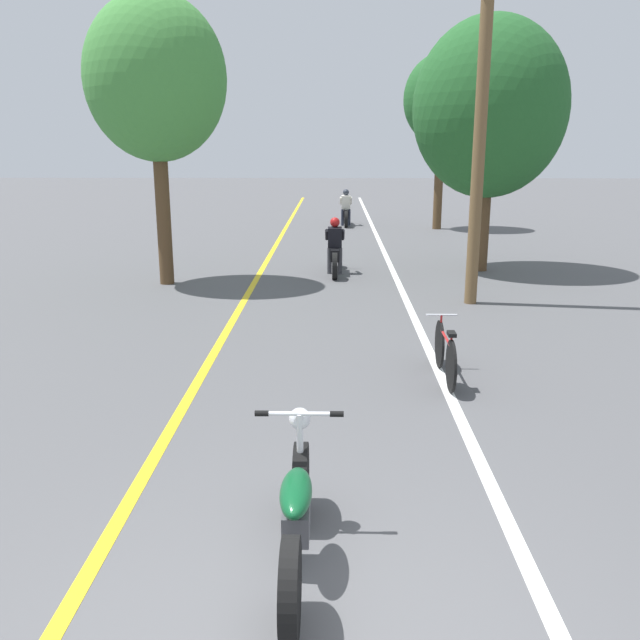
# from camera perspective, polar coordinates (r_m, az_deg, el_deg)

# --- Properties ---
(lane_stripe_center) EXTENTS (0.14, 48.00, 0.01)m
(lane_stripe_center) POSITION_cam_1_polar(r_m,az_deg,el_deg) (16.90, -5.08, 3.97)
(lane_stripe_center) COLOR yellow
(lane_stripe_center) RESTS_ON ground
(lane_stripe_edge) EXTENTS (0.14, 48.00, 0.01)m
(lane_stripe_edge) POSITION_cam_1_polar(r_m,az_deg,el_deg) (16.87, 6.25, 3.92)
(lane_stripe_edge) COLOR white
(lane_stripe_edge) RESTS_ON ground
(utility_pole) EXTENTS (1.10, 0.24, 7.34)m
(utility_pole) POSITION_cam_1_polar(r_m,az_deg,el_deg) (13.66, 13.44, 16.96)
(utility_pole) COLOR brown
(utility_pole) RESTS_ON ground
(roadside_tree_right_near) EXTENTS (3.69, 3.33, 6.07)m
(roadside_tree_right_near) POSITION_cam_1_polar(r_m,az_deg,el_deg) (17.42, 14.12, 16.90)
(roadside_tree_right_near) COLOR #513A23
(roadside_tree_right_near) RESTS_ON ground
(roadside_tree_right_far) EXTENTS (2.78, 2.50, 6.25)m
(roadside_tree_right_far) POSITION_cam_1_polar(r_m,az_deg,el_deg) (25.92, 10.25, 17.73)
(roadside_tree_right_far) COLOR #513A23
(roadside_tree_right_far) RESTS_ON ground
(roadside_tree_left) EXTENTS (3.04, 2.74, 6.22)m
(roadside_tree_left) POSITION_cam_1_polar(r_m,az_deg,el_deg) (15.72, -13.68, 19.07)
(roadside_tree_left) COLOR #513A23
(roadside_tree_left) RESTS_ON ground
(motorcycle_foreground) EXTENTS (0.71, 2.10, 1.05)m
(motorcycle_foreground) POSITION_cam_1_polar(r_m,az_deg,el_deg) (5.29, -1.99, -16.02)
(motorcycle_foreground) COLOR black
(motorcycle_foreground) RESTS_ON ground
(motorcycle_rider_lead) EXTENTS (0.50, 2.18, 1.38)m
(motorcycle_rider_lead) POSITION_cam_1_polar(r_m,az_deg,el_deg) (16.73, 1.25, 5.73)
(motorcycle_rider_lead) COLOR black
(motorcycle_rider_lead) RESTS_ON ground
(motorcycle_rider_far) EXTENTS (0.50, 2.01, 1.40)m
(motorcycle_rider_far) POSITION_cam_1_polar(r_m,az_deg,el_deg) (26.73, 2.19, 9.10)
(motorcycle_rider_far) COLOR black
(motorcycle_rider_far) RESTS_ON ground
(bicycle_parked) EXTENTS (0.44, 1.68, 0.80)m
(bicycle_parked) POSITION_cam_1_polar(r_m,az_deg,el_deg) (9.36, 10.50, -2.73)
(bicycle_parked) COLOR black
(bicycle_parked) RESTS_ON ground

